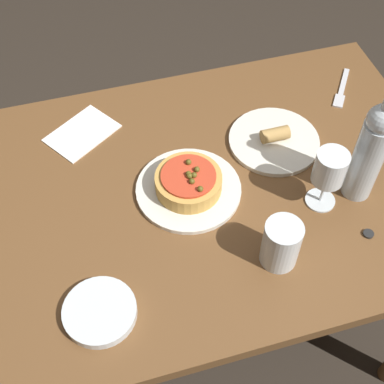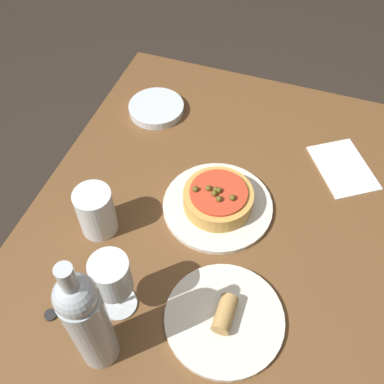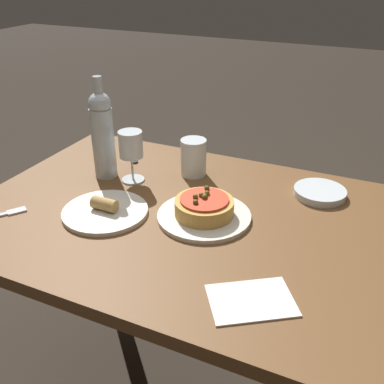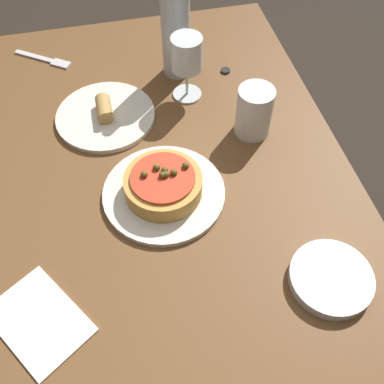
% 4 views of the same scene
% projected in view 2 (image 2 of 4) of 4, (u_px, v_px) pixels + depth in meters
% --- Properties ---
extents(ground_plane, '(14.00, 14.00, 0.00)m').
position_uv_depth(ground_plane, '(201.00, 351.00, 1.59)').
color(ground_plane, '#2D261E').
extents(dining_table, '(1.13, 0.81, 0.77)m').
position_uv_depth(dining_table, '(206.00, 260.00, 1.07)').
color(dining_table, brown).
rests_on(dining_table, ground_plane).
extents(dinner_plate, '(0.25, 0.25, 0.01)m').
position_uv_depth(dinner_plate, '(216.00, 205.00, 1.02)').
color(dinner_plate, silver).
rests_on(dinner_plate, dining_table).
extents(pizza, '(0.16, 0.16, 0.06)m').
position_uv_depth(pizza, '(216.00, 198.00, 1.00)').
color(pizza, gold).
rests_on(pizza, dinner_plate).
extents(wine_glass, '(0.07, 0.07, 0.16)m').
position_uv_depth(wine_glass, '(112.00, 277.00, 0.79)').
color(wine_glass, silver).
rests_on(wine_glass, dining_table).
extents(wine_bottle, '(0.07, 0.07, 0.31)m').
position_uv_depth(wine_bottle, '(87.00, 320.00, 0.71)').
color(wine_bottle, '#B2BCC1').
rests_on(wine_bottle, dining_table).
extents(water_cup, '(0.08, 0.08, 0.12)m').
position_uv_depth(water_cup, '(96.00, 211.00, 0.95)').
color(water_cup, silver).
rests_on(water_cup, dining_table).
extents(side_bowl, '(0.15, 0.15, 0.02)m').
position_uv_depth(side_bowl, '(156.00, 108.00, 1.21)').
color(side_bowl, silver).
rests_on(side_bowl, dining_table).
extents(side_plate, '(0.23, 0.23, 0.05)m').
position_uv_depth(side_plate, '(224.00, 318.00, 0.85)').
color(side_plate, silver).
rests_on(side_plate, dining_table).
extents(paper_napkin, '(0.21, 0.19, 0.00)m').
position_uv_depth(paper_napkin, '(343.00, 168.00, 1.09)').
color(paper_napkin, white).
rests_on(paper_napkin, dining_table).
extents(bottle_cap, '(0.02, 0.02, 0.01)m').
position_uv_depth(bottle_cap, '(51.00, 315.00, 0.86)').
color(bottle_cap, black).
rests_on(bottle_cap, dining_table).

